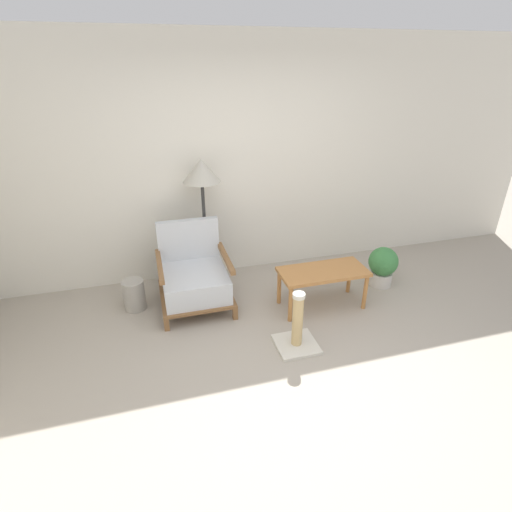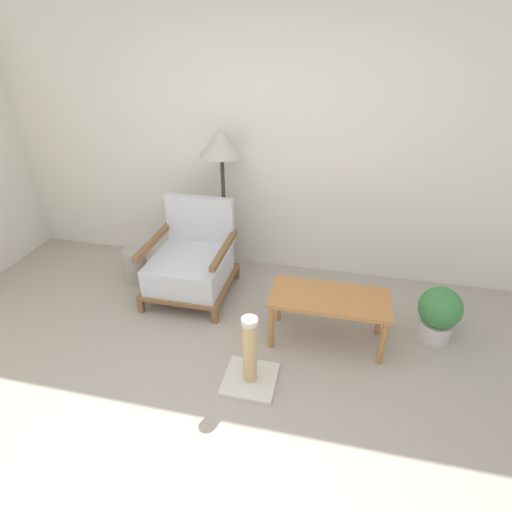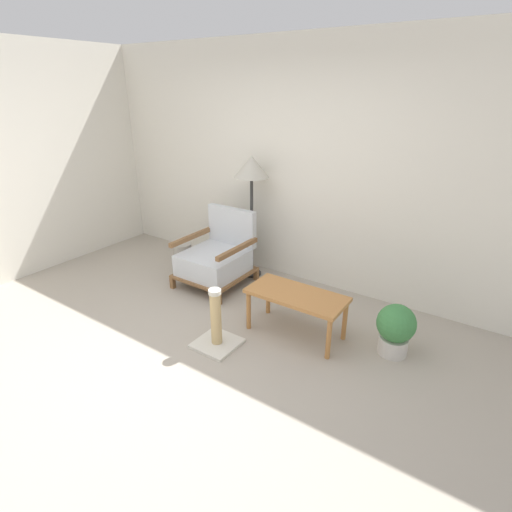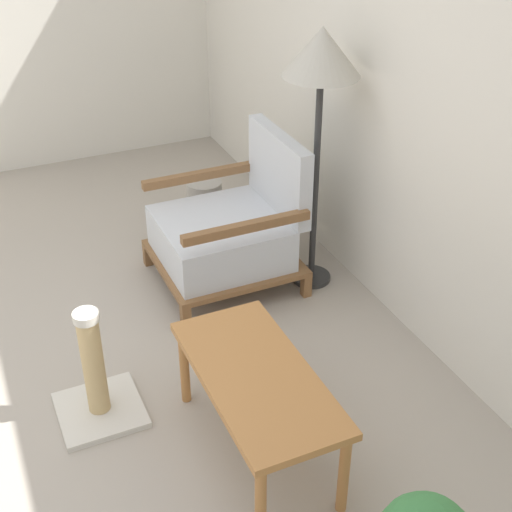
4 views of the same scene
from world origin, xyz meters
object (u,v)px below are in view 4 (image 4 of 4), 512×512
Objects in this scene: coffee_table at (257,384)px; vase at (205,205)px; floor_lamp at (321,65)px; scratching_post at (96,384)px; armchair at (230,230)px.

coffee_table reaches higher than vase.
floor_lamp is 2.58× the size of scratching_post.
floor_lamp is 1.44m from vase.
armchair is at bearing -115.55° from floor_lamp.
floor_lamp is 4.45× the size of vase.
armchair reaches higher than vase.
floor_lamp reaches higher than coffee_table.
coffee_table is 2.77× the size of vase.
vase is at bearing -157.62° from floor_lamp.
armchair is 1.36m from coffee_table.
scratching_post is (0.59, -1.41, -1.11)m from floor_lamp.
scratching_post is at bearing -50.93° from armchair.
armchair is 1.51× the size of scratching_post.
scratching_post is at bearing -36.64° from vase.
floor_lamp is at bearing 64.45° from armchair.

